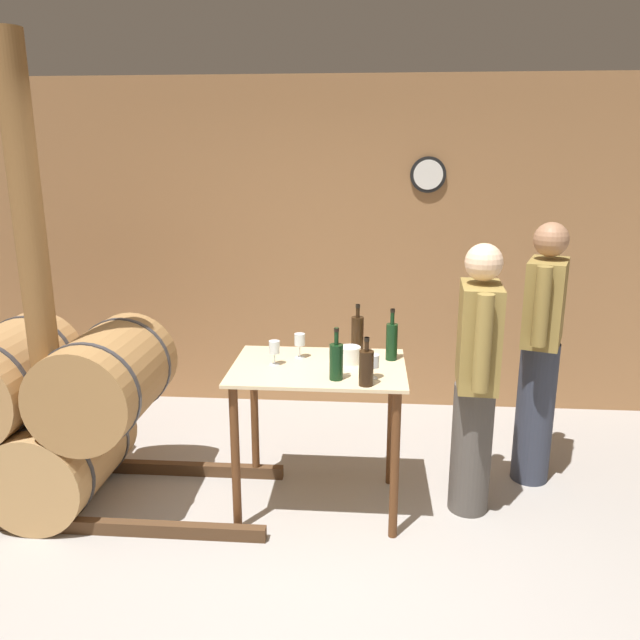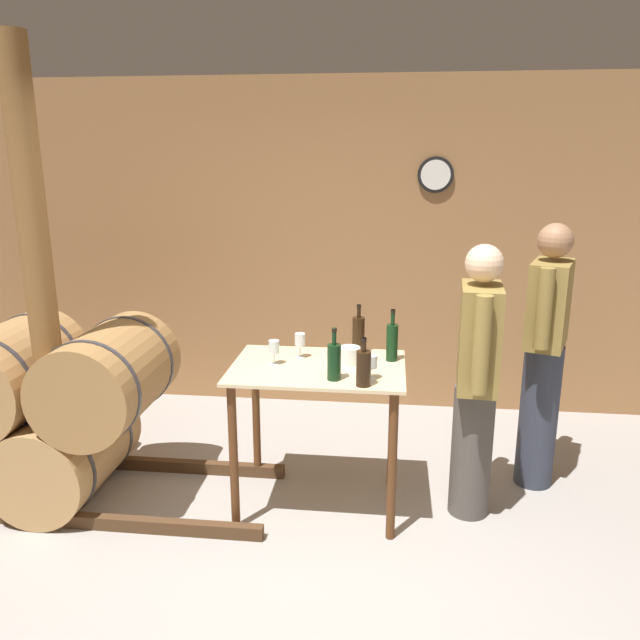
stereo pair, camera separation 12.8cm
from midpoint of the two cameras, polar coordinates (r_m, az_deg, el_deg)
ground_plane at (r=3.32m, az=0.38°, el=-24.24°), size 14.00×14.00×0.00m
back_wall at (r=5.17m, az=3.49°, el=6.57°), size 8.40×0.08×2.70m
tasting_table at (r=3.70m, az=0.82°, el=-6.87°), size 1.01×0.72×0.91m
wooden_post at (r=3.73m, az=-23.28°, el=2.12°), size 0.16×0.16×2.70m
wine_bottle_far_left at (r=3.39m, az=2.38°, el=-3.74°), size 0.08×0.08×0.29m
wine_bottle_left at (r=3.86m, az=4.48°, el=-1.28°), size 0.08×0.08×0.30m
wine_bottle_center at (r=3.31m, az=5.10°, el=-4.36°), size 0.08×0.08×0.27m
wine_bottle_right at (r=3.73m, az=7.58°, el=-1.93°), size 0.07×0.07×0.31m
wine_glass_near_left at (r=3.64m, az=-3.22°, el=-2.53°), size 0.06×0.06×0.15m
wine_glass_near_center at (r=3.75m, az=-0.86°, el=-1.87°), size 0.06×0.06×0.15m
wine_glass_near_right at (r=3.42m, az=5.74°, el=-3.87°), size 0.07×0.07×0.14m
ice_bucket at (r=3.67m, az=3.71°, el=-3.24°), size 0.13×0.13×0.10m
person_host at (r=3.71m, az=15.08°, el=-5.13°), size 0.25×0.59×1.63m
person_visitor_with_scarf at (r=4.17m, az=20.68°, el=-2.76°), size 0.34×0.56×1.71m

